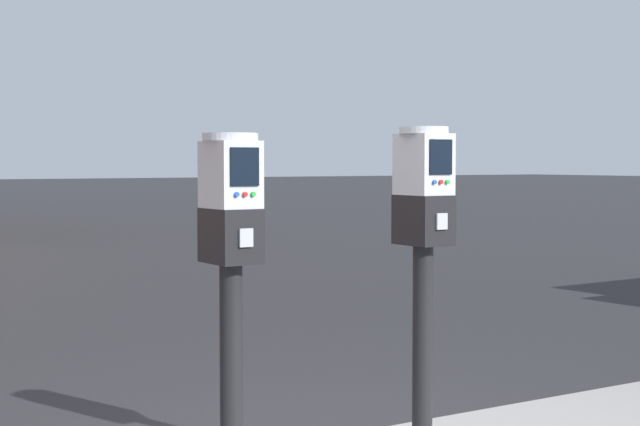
# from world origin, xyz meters

# --- Properties ---
(parking_meter_near_kerb) EXTENTS (0.22, 0.25, 1.42)m
(parking_meter_near_kerb) POSITION_xyz_m (-0.78, -0.29, 1.12)
(parking_meter_near_kerb) COLOR black
(parking_meter_near_kerb) RESTS_ON sidewalk_slab
(parking_meter_twin_adjacent) EXTENTS (0.22, 0.25, 1.46)m
(parking_meter_twin_adjacent) POSITION_xyz_m (0.17, -0.29, 1.14)
(parking_meter_twin_adjacent) COLOR black
(parking_meter_twin_adjacent) RESTS_ON sidewalk_slab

